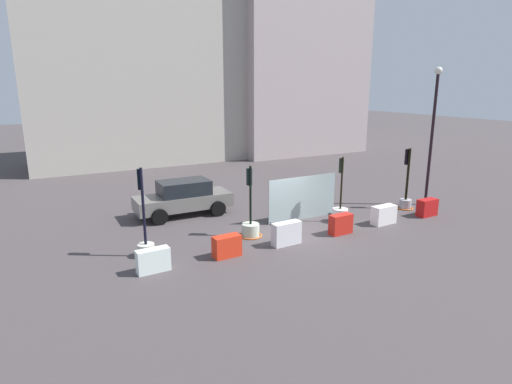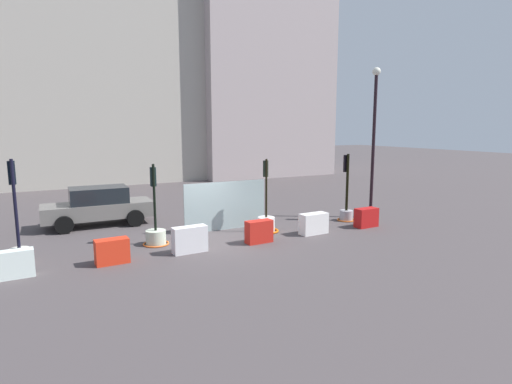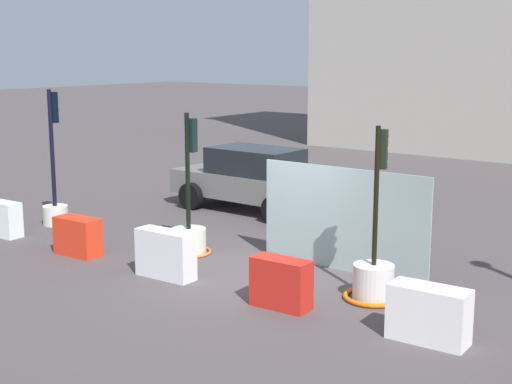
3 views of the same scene
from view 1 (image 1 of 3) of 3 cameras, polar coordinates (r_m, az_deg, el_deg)
name	(u,v)px [view 1 (image 1 of 3)]	position (r m, az deg, el deg)	size (l,w,h in m)	color
ground_plane	(300,231)	(17.87, 5.91, -5.22)	(120.00, 120.00, 0.00)	#4A4243
traffic_light_0	(145,237)	(15.56, -14.53, -5.84)	(0.59, 0.59, 3.19)	beige
traffic_light_1	(250,225)	(17.10, -0.74, -4.47)	(0.92, 0.92, 2.86)	beige
traffic_light_2	(340,213)	(19.23, 11.11, -2.75)	(1.00, 1.00, 2.89)	silver
traffic_light_3	(406,196)	(22.03, 19.29, -0.56)	(0.79, 0.79, 2.96)	#ABA6AD
construction_barrier_0	(153,260)	(14.38, -13.51, -8.84)	(1.09, 0.43, 0.78)	white
construction_barrier_1	(227,246)	(15.19, -3.90, -7.20)	(1.00, 0.50, 0.77)	red
construction_barrier_2	(286,233)	(16.26, 4.06, -5.53)	(1.16, 0.45, 0.88)	silver
construction_barrier_3	(341,224)	(17.71, 11.20, -4.22)	(0.99, 0.46, 0.81)	red
construction_barrier_4	(384,215)	(19.40, 16.62, -2.92)	(1.15, 0.53, 0.81)	white
construction_barrier_5	(427,208)	(21.22, 21.80, -1.93)	(1.01, 0.51, 0.79)	red
car_grey_saloon	(183,198)	(20.00, -9.62, -0.74)	(4.40, 2.06, 1.63)	slate
building_main_facade	(146,57)	(34.45, -14.36, 16.98)	(18.17, 6.31, 15.62)	#B1AA9E
building_corner_block	(289,44)	(39.60, 4.42, 19.02)	(11.88, 8.75, 18.47)	#AE9E9E
street_lamp_post	(433,124)	(22.57, 22.49, 8.39)	(0.36, 0.36, 6.69)	black
site_fence_panel	(303,199)	(19.19, 6.23, -0.96)	(3.49, 0.50, 1.95)	#91A6A7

